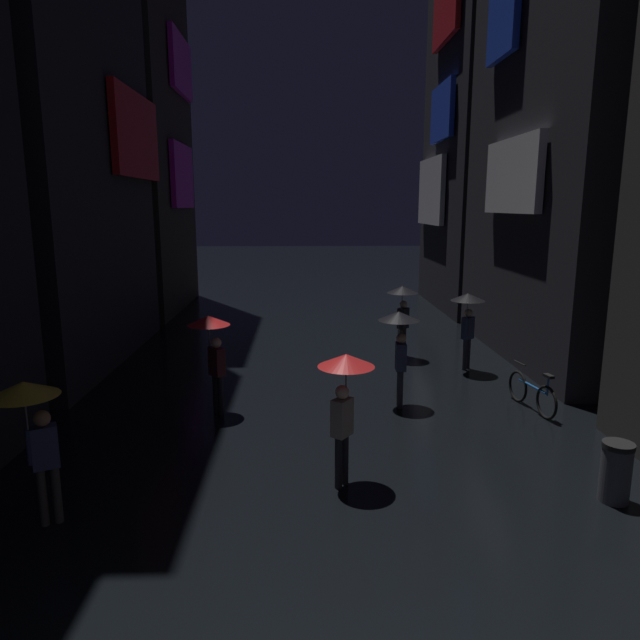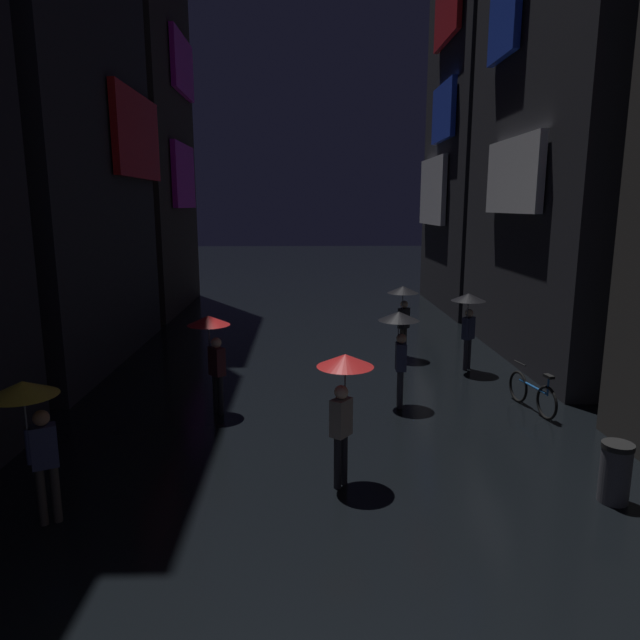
{
  "view_description": "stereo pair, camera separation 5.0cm",
  "coord_description": "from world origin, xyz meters",
  "px_view_note": "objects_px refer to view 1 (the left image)",
  "views": [
    {
      "loc": [
        -0.39,
        -2.99,
        4.39
      ],
      "look_at": [
        0.0,
        9.01,
        1.97
      ],
      "focal_mm": 32.0,
      "sensor_mm": 36.0,
      "label": 1
    },
    {
      "loc": [
        -0.34,
        -2.99,
        4.39
      ],
      "look_at": [
        0.0,
        9.01,
        1.97
      ],
      "focal_mm": 32.0,
      "sensor_mm": 36.0,
      "label": 2
    }
  ],
  "objects_px": {
    "pedestrian_near_crossing_black": "(403,301)",
    "trash_bin": "(616,472)",
    "bicycle_parked_at_storefront": "(532,393)",
    "pedestrian_midstreet_centre_black": "(468,310)",
    "pedestrian_foreground_left_red": "(345,383)",
    "pedestrian_far_right_red": "(211,337)",
    "pedestrian_foreground_right_yellow": "(31,413)",
    "pedestrian_midstreet_left_black": "(399,332)"
  },
  "relations": [
    {
      "from": "pedestrian_near_crossing_black",
      "to": "trash_bin",
      "type": "distance_m",
      "value": 8.65
    },
    {
      "from": "bicycle_parked_at_storefront",
      "to": "pedestrian_midstreet_centre_black",
      "type": "bearing_deg",
      "value": 100.8
    },
    {
      "from": "pedestrian_foreground_left_red",
      "to": "pedestrian_far_right_red",
      "type": "relative_size",
      "value": 1.0
    },
    {
      "from": "pedestrian_far_right_red",
      "to": "bicycle_parked_at_storefront",
      "type": "bearing_deg",
      "value": -0.76
    },
    {
      "from": "pedestrian_foreground_right_yellow",
      "to": "pedestrian_far_right_red",
      "type": "height_order",
      "value": "same"
    },
    {
      "from": "pedestrian_near_crossing_black",
      "to": "bicycle_parked_at_storefront",
      "type": "xyz_separation_m",
      "value": [
        2.08,
        -4.49,
        -1.28
      ]
    },
    {
      "from": "pedestrian_midstreet_centre_black",
      "to": "pedestrian_foreground_left_red",
      "type": "bearing_deg",
      "value": -120.98
    },
    {
      "from": "pedestrian_midstreet_left_black",
      "to": "pedestrian_foreground_left_red",
      "type": "bearing_deg",
      "value": -112.26
    },
    {
      "from": "pedestrian_midstreet_left_black",
      "to": "pedestrian_midstreet_centre_black",
      "type": "distance_m",
      "value": 3.5
    },
    {
      "from": "bicycle_parked_at_storefront",
      "to": "trash_bin",
      "type": "xyz_separation_m",
      "value": [
        -0.3,
        -3.89,
        0.08
      ]
    },
    {
      "from": "pedestrian_midstreet_centre_black",
      "to": "trash_bin",
      "type": "xyz_separation_m",
      "value": [
        0.28,
        -6.96,
        -1.2
      ]
    },
    {
      "from": "pedestrian_foreground_left_red",
      "to": "pedestrian_midstreet_centre_black",
      "type": "relative_size",
      "value": 1.0
    },
    {
      "from": "pedestrian_midstreet_left_black",
      "to": "trash_bin",
      "type": "height_order",
      "value": "pedestrian_midstreet_left_black"
    },
    {
      "from": "pedestrian_midstreet_centre_black",
      "to": "bicycle_parked_at_storefront",
      "type": "relative_size",
      "value": 1.18
    },
    {
      "from": "pedestrian_midstreet_left_black",
      "to": "pedestrian_midstreet_centre_black",
      "type": "relative_size",
      "value": 1.0
    },
    {
      "from": "pedestrian_midstreet_left_black",
      "to": "pedestrian_near_crossing_black",
      "type": "distance_m",
      "value": 4.15
    },
    {
      "from": "pedestrian_near_crossing_black",
      "to": "pedestrian_foreground_right_yellow",
      "type": "bearing_deg",
      "value": -126.53
    },
    {
      "from": "pedestrian_near_crossing_black",
      "to": "pedestrian_far_right_red",
      "type": "distance_m",
      "value": 6.53
    },
    {
      "from": "pedestrian_midstreet_left_black",
      "to": "trash_bin",
      "type": "distance_m",
      "value": 5.15
    },
    {
      "from": "pedestrian_far_right_red",
      "to": "pedestrian_foreground_right_yellow",
      "type": "bearing_deg",
      "value": -111.17
    },
    {
      "from": "pedestrian_foreground_right_yellow",
      "to": "pedestrian_far_right_red",
      "type": "relative_size",
      "value": 1.0
    },
    {
      "from": "pedestrian_foreground_right_yellow",
      "to": "pedestrian_near_crossing_black",
      "type": "xyz_separation_m",
      "value": [
        6.54,
        8.82,
        0.0
      ]
    },
    {
      "from": "pedestrian_midstreet_left_black",
      "to": "pedestrian_near_crossing_black",
      "type": "xyz_separation_m",
      "value": [
        0.79,
        4.08,
        0.0
      ]
    },
    {
      "from": "pedestrian_midstreet_centre_black",
      "to": "pedestrian_near_crossing_black",
      "type": "bearing_deg",
      "value": 136.45
    },
    {
      "from": "pedestrian_midstreet_centre_black",
      "to": "pedestrian_midstreet_left_black",
      "type": "bearing_deg",
      "value": -130.6
    },
    {
      "from": "pedestrian_midstreet_centre_black",
      "to": "trash_bin",
      "type": "distance_m",
      "value": 7.07
    },
    {
      "from": "pedestrian_foreground_left_red",
      "to": "trash_bin",
      "type": "relative_size",
      "value": 2.28
    },
    {
      "from": "pedestrian_far_right_red",
      "to": "pedestrian_midstreet_centre_black",
      "type": "relative_size",
      "value": 1.0
    },
    {
      "from": "pedestrian_midstreet_centre_black",
      "to": "trash_bin",
      "type": "bearing_deg",
      "value": -87.67
    },
    {
      "from": "pedestrian_far_right_red",
      "to": "pedestrian_foreground_left_red",
      "type": "bearing_deg",
      "value": -51.68
    },
    {
      "from": "pedestrian_foreground_left_red",
      "to": "pedestrian_near_crossing_black",
      "type": "distance_m",
      "value": 7.98
    },
    {
      "from": "pedestrian_midstreet_left_black",
      "to": "bicycle_parked_at_storefront",
      "type": "xyz_separation_m",
      "value": [
        2.87,
        -0.41,
        -1.28
      ]
    },
    {
      "from": "pedestrian_far_right_red",
      "to": "bicycle_parked_at_storefront",
      "type": "distance_m",
      "value": 7.02
    },
    {
      "from": "pedestrian_near_crossing_black",
      "to": "pedestrian_far_right_red",
      "type": "xyz_separation_m",
      "value": [
        -4.82,
        -4.4,
        0.0
      ]
    },
    {
      "from": "trash_bin",
      "to": "pedestrian_far_right_red",
      "type": "bearing_deg",
      "value": 148.92
    },
    {
      "from": "pedestrian_near_crossing_black",
      "to": "pedestrian_far_right_red",
      "type": "height_order",
      "value": "same"
    },
    {
      "from": "pedestrian_foreground_right_yellow",
      "to": "pedestrian_foreground_left_red",
      "type": "relative_size",
      "value": 1.0
    },
    {
      "from": "pedestrian_far_right_red",
      "to": "pedestrian_midstreet_left_black",
      "type": "bearing_deg",
      "value": 4.58
    },
    {
      "from": "pedestrian_far_right_red",
      "to": "pedestrian_midstreet_centre_black",
      "type": "xyz_separation_m",
      "value": [
        6.32,
        2.98,
        0.0
      ]
    },
    {
      "from": "pedestrian_foreground_right_yellow",
      "to": "bicycle_parked_at_storefront",
      "type": "height_order",
      "value": "pedestrian_foreground_right_yellow"
    },
    {
      "from": "pedestrian_far_right_red",
      "to": "trash_bin",
      "type": "bearing_deg",
      "value": -31.08
    },
    {
      "from": "pedestrian_near_crossing_black",
      "to": "pedestrian_midstreet_centre_black",
      "type": "relative_size",
      "value": 1.0
    }
  ]
}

